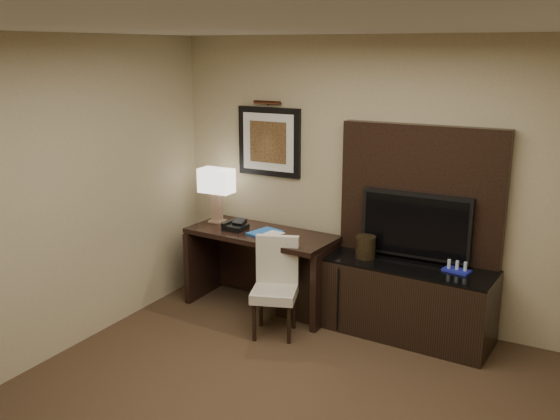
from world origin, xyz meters
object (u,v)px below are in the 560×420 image
Objects in this scene: desk_chair at (274,293)px; ice_bucket at (365,247)px; minibar_tray at (457,267)px; tv at (416,225)px; credenza at (382,295)px; desk at (261,270)px; desk_phone at (235,225)px; table_lamp at (217,194)px.

desk_chair is 3.99× the size of ice_bucket.
tv is at bearing 162.26° from minibar_tray.
credenza is at bearing -149.65° from tv.
desk is 1.95m from minibar_tray.
tv reaches higher than ice_bucket.
desk_chair is 3.62× the size of minibar_tray.
minibar_tray is (1.92, 0.08, 0.33)m from desk.
desk_chair is at bearing -29.73° from desk_phone.
table_lamp is (-1.85, 0.02, 0.75)m from credenza.
credenza is at bearing -179.51° from minibar_tray.
credenza is 0.76m from minibar_tray.
table_lamp is at bearing 157.82° from desk_phone.
desk_chair is 1.36m from table_lamp.
credenza is 8.79× the size of minibar_tray.
desk reaches higher than minibar_tray.
ice_bucket reaches higher than minibar_tray.
minibar_tray is (0.66, 0.01, 0.39)m from credenza.
credenza is 2.43× the size of desk_chair.
desk_phone is at bearing -171.53° from credenza.
desk_chair is (-1.08, -0.71, -0.61)m from tv.
desk is 2.50× the size of table_lamp.
desk_chair reaches higher than desk.
desk is 1.15m from ice_bucket.
desk_phone is 1.02× the size of ice_bucket.
desk reaches higher than credenza.
tv is 1.43m from desk_chair.
table_lamp reaches higher than minibar_tray.
desk_phone reaches higher than desk.
ice_bucket is at bearing -178.32° from minibar_tray.
minibar_tray is at bearing 4.15° from credenza.
tv is 1.21× the size of desk_chair.
tv reaches higher than minibar_tray.
table_lamp is (-2.09, -0.12, 0.08)m from tv.
ice_bucket reaches higher than desk.
desk_phone is at bearing -171.36° from tv.
table_lamp is 2.88× the size of ice_bucket.
ice_bucket is 0.84m from minibar_tray.
tv is 4.38× the size of minibar_tray.
tv is 4.82× the size of ice_bucket.
desk_phone is at bearing -175.36° from ice_bucket.
tv is at bearing 3.24° from table_lamp.
credenza is (1.26, 0.08, -0.05)m from desk.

